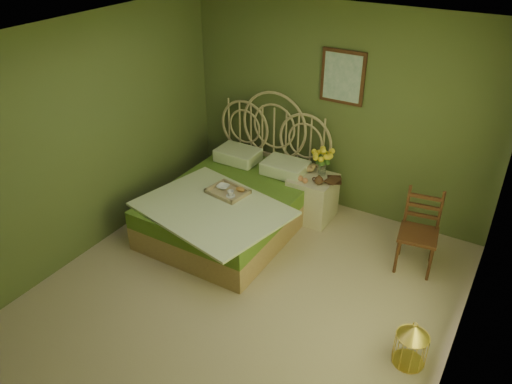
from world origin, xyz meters
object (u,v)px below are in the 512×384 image
Objects in this scene: bed at (235,203)px; chair at (421,226)px; nightstand at (313,192)px; birdcage at (411,345)px.

bed is 2.52× the size of chair.
nightstand reaches higher than chair.
chair is (2.17, 0.37, 0.20)m from bed.
bed is 5.39× the size of birdcage.
nightstand is at bearing 135.61° from birdcage.
chair is at bearing 103.36° from birdcage.
bed reaches higher than birdcage.
nightstand is 2.45m from birdcage.
birdcage is (2.51, -1.06, -0.10)m from bed.
nightstand is 1.45m from chair.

